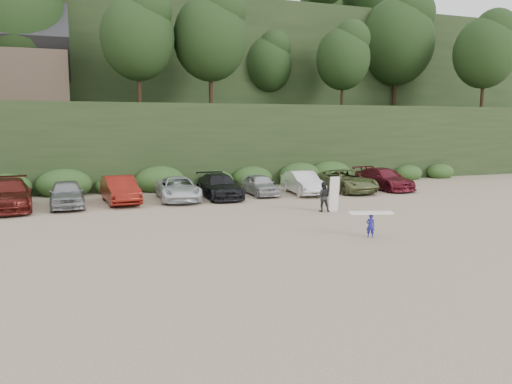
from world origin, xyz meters
name	(u,v)px	position (x,y,z in m)	size (l,w,h in m)	color
ground	(275,231)	(0.00, 0.00, 0.00)	(120.00, 120.00, 0.00)	tan
hillside_backdrop	(145,60)	(-0.26, 35.93, 11.22)	(90.00, 41.50, 28.00)	black
parked_cars	(142,189)	(-4.30, 9.97, 0.76)	(34.53, 6.30, 1.65)	silver
child_surfer	(371,220)	(3.16, -2.47, 0.72)	(1.83, 0.98, 1.06)	navy
adult_surfer	(324,196)	(4.22, 3.49, 0.80)	(1.25, 0.88, 1.86)	black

